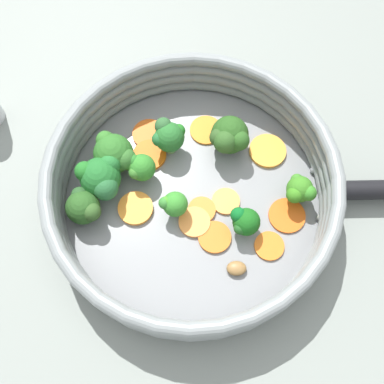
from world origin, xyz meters
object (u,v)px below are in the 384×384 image
(broccoli_floret_3, at_px, (169,136))
(carrot_slice_4, at_px, (136,208))
(broccoli_floret_5, at_px, (140,167))
(carrot_slice_2, at_px, (269,152))
(carrot_slice_10, at_px, (269,246))
(broccoli_floret_0, at_px, (114,154))
(broccoli_floret_6, at_px, (101,178))
(mushroom_piece_0, at_px, (237,268))
(carrot_slice_7, at_px, (206,130))
(broccoli_floret_4, at_px, (229,137))
(carrot_slice_8, at_px, (150,155))
(carrot_slice_0, at_px, (226,201))
(broccoli_floret_1, at_px, (245,222))
(broccoli_floret_8, at_px, (174,205))
(broccoli_floret_7, at_px, (300,190))
(skillet, at_px, (192,198))
(carrot_slice_5, at_px, (147,135))
(carrot_slice_1, at_px, (194,222))
(broccoli_floret_2, at_px, (84,207))
(carrot_slice_9, at_px, (203,209))
(carrot_slice_6, at_px, (287,216))
(carrot_slice_3, at_px, (215,237))

(broccoli_floret_3, bearing_deg, carrot_slice_4, -57.98)
(broccoli_floret_5, bearing_deg, carrot_slice_2, 68.85)
(carrot_slice_10, xyz_separation_m, broccoli_floret_0, (-0.18, -0.10, 0.03))
(broccoli_floret_6, relative_size, mushroom_piece_0, 2.46)
(carrot_slice_7, bearing_deg, broccoli_floret_6, -89.85)
(broccoli_floret_4, bearing_deg, carrot_slice_10, -13.77)
(carrot_slice_8, xyz_separation_m, broccoli_floret_5, (0.02, -0.02, 0.02))
(carrot_slice_2, xyz_separation_m, broccoli_floret_5, (-0.06, -0.15, 0.02))
(carrot_slice_8, relative_size, carrot_slice_10, 1.21)
(carrot_slice_0, relative_size, carrot_slice_10, 0.97)
(carrot_slice_8, bearing_deg, broccoli_floret_1, 17.28)
(broccoli_floret_8, bearing_deg, carrot_slice_10, 36.19)
(carrot_slice_10, relative_size, broccoli_floret_7, 0.87)
(skillet, xyz_separation_m, broccoli_floret_6, (-0.07, -0.08, 0.03))
(broccoli_floret_6, relative_size, broccoli_floret_7, 1.39)
(carrot_slice_10, distance_m, broccoli_floret_8, 0.12)
(carrot_slice_5, bearing_deg, carrot_slice_1, -5.44)
(carrot_slice_2, xyz_separation_m, broccoli_floret_7, (0.07, -0.01, 0.02))
(carrot_slice_0, relative_size, broccoli_floret_2, 0.73)
(carrot_slice_2, bearing_deg, broccoli_floret_0, -117.48)
(carrot_slice_9, xyz_separation_m, broccoli_floret_8, (-0.02, -0.03, 0.02))
(carrot_slice_5, height_order, carrot_slice_10, same)
(carrot_slice_6, distance_m, broccoli_floret_0, 0.21)
(broccoli_floret_8, bearing_deg, skillet, 100.29)
(carrot_slice_1, distance_m, carrot_slice_7, 0.12)
(broccoli_floret_0, bearing_deg, carrot_slice_3, 19.05)
(carrot_slice_1, relative_size, carrot_slice_5, 0.89)
(carrot_slice_8, relative_size, broccoli_floret_8, 1.06)
(broccoli_floret_8, bearing_deg, broccoli_floret_6, -142.81)
(carrot_slice_10, bearing_deg, carrot_slice_3, -132.25)
(carrot_slice_1, xyz_separation_m, broccoli_floret_8, (-0.02, -0.01, 0.02))
(carrot_slice_10, bearing_deg, broccoli_floret_7, 116.59)
(carrot_slice_4, xyz_separation_m, broccoli_floret_1, (0.09, 0.09, 0.02))
(carrot_slice_1, bearing_deg, broccoli_floret_6, -145.03)
(carrot_slice_7, distance_m, carrot_slice_8, 0.08)
(broccoli_floret_4, bearing_deg, broccoli_floret_7, 16.75)
(carrot_slice_3, relative_size, broccoli_floret_6, 0.70)
(broccoli_floret_4, relative_size, broccoli_floret_6, 0.93)
(carrot_slice_2, relative_size, broccoli_floret_7, 1.17)
(carrot_slice_6, relative_size, broccoli_floret_3, 0.91)
(carrot_slice_9, distance_m, broccoli_floret_7, 0.11)
(carrot_slice_0, distance_m, broccoli_floret_5, 0.11)
(carrot_slice_4, xyz_separation_m, carrot_slice_9, (0.04, 0.07, -0.00))
(broccoli_floret_2, relative_size, broccoli_floret_6, 0.84)
(carrot_slice_3, xyz_separation_m, carrot_slice_10, (0.04, 0.05, -0.00))
(carrot_slice_6, distance_m, broccoli_floret_7, 0.03)
(carrot_slice_9, distance_m, broccoli_floret_2, 0.14)
(broccoli_floret_8, bearing_deg, broccoli_floret_4, 109.92)
(carrot_slice_6, relative_size, broccoli_floret_1, 1.13)
(skillet, distance_m, carrot_slice_5, 0.10)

